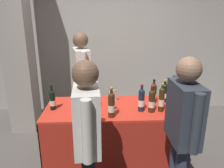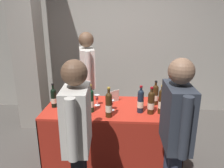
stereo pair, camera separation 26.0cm
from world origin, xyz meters
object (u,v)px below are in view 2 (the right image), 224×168
at_px(wine_glass_near_vendor, 112,103).
at_px(vendor_presenter, 87,75).
at_px(wine_glass_mid, 97,98).
at_px(taster_foreground_right, 176,129).
at_px(tasting_table, 112,124).
at_px(concrete_pillar, 26,31).
at_px(featured_wine_bottle, 91,100).
at_px(display_bottle_0, 155,94).

xyz_separation_m(wine_glass_near_vendor, vendor_presenter, (-0.43, 0.83, 0.12)).
relative_size(wine_glass_mid, taster_foreground_right, 0.09).
bearing_deg(wine_glass_mid, tasting_table, -12.76).
bearing_deg(taster_foreground_right, wine_glass_near_vendor, 40.69).
relative_size(concrete_pillar, featured_wine_bottle, 9.72).
bearing_deg(tasting_table, wine_glass_near_vendor, -88.46).
bearing_deg(display_bottle_0, wine_glass_near_vendor, -157.98).
xyz_separation_m(display_bottle_0, vendor_presenter, (-0.97, 0.62, 0.08)).
bearing_deg(display_bottle_0, tasting_table, -167.13).
xyz_separation_m(tasting_table, display_bottle_0, (0.54, 0.12, 0.37)).
bearing_deg(wine_glass_mid, taster_foreground_right, -45.69).
bearing_deg(concrete_pillar, wine_glass_near_vendor, -37.00).
bearing_deg(wine_glass_mid, featured_wine_bottle, -102.88).
height_order(concrete_pillar, taster_foreground_right, concrete_pillar).
bearing_deg(taster_foreground_right, concrete_pillar, 48.30).
bearing_deg(vendor_presenter, concrete_pillar, -117.32).
relative_size(concrete_pillar, display_bottle_0, 10.48).
xyz_separation_m(wine_glass_mid, taster_foreground_right, (0.80, -0.82, 0.04)).
xyz_separation_m(concrete_pillar, wine_glass_near_vendor, (1.45, -1.09, -0.76)).
bearing_deg(concrete_pillar, display_bottle_0, -23.71).
height_order(featured_wine_bottle, wine_glass_near_vendor, featured_wine_bottle).
distance_m(concrete_pillar, featured_wine_bottle, 1.81).
bearing_deg(featured_wine_bottle, wine_glass_mid, 77.12).
height_order(concrete_pillar, vendor_presenter, concrete_pillar).
bearing_deg(concrete_pillar, wine_glass_mid, -37.25).
height_order(wine_glass_mid, vendor_presenter, vendor_presenter).
distance_m(tasting_table, wine_glass_mid, 0.39).
distance_m(concrete_pillar, taster_foreground_right, 2.80).
bearing_deg(wine_glass_near_vendor, vendor_presenter, 117.44).
distance_m(featured_wine_bottle, vendor_presenter, 0.92).
relative_size(display_bottle_0, wine_glass_near_vendor, 2.44).
bearing_deg(display_bottle_0, vendor_presenter, 147.64).
bearing_deg(wine_glass_near_vendor, wine_glass_mid, 144.69).
relative_size(concrete_pillar, taster_foreground_right, 2.12).
bearing_deg(tasting_table, concrete_pillar, 145.41).
xyz_separation_m(concrete_pillar, tasting_table, (1.44, -1.00, -1.10)).
distance_m(featured_wine_bottle, wine_glass_near_vendor, 0.25).
distance_m(featured_wine_bottle, taster_foreground_right, 1.04).
distance_m(tasting_table, vendor_presenter, 0.97).
distance_m(display_bottle_0, taster_foreground_right, 0.90).
height_order(tasting_table, display_bottle_0, display_bottle_0).
xyz_separation_m(wine_glass_near_vendor, wine_glass_mid, (-0.19, 0.14, 0.01)).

